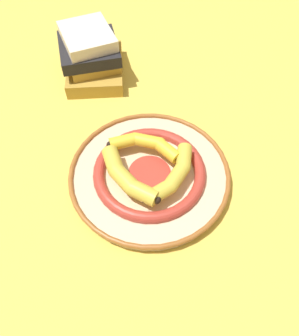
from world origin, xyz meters
The scene contains 6 objects.
ground_plane centered at (0.00, 0.00, 0.00)m, with size 2.80×2.80×0.00m, color gold.
decorative_bowl centered at (-0.04, -0.03, 0.02)m, with size 0.37×0.37×0.04m.
banana_a centered at (-0.09, -0.05, 0.05)m, with size 0.06×0.19×0.03m.
banana_b centered at (0.01, -0.07, 0.06)m, with size 0.13×0.17×0.04m.
banana_c centered at (-0.02, 0.03, 0.05)m, with size 0.18×0.09×0.03m.
book_stack centered at (-0.35, -0.29, 0.06)m, with size 0.25×0.23×0.13m.
Camera 1 is at (0.37, 0.09, 0.64)m, focal length 35.00 mm.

